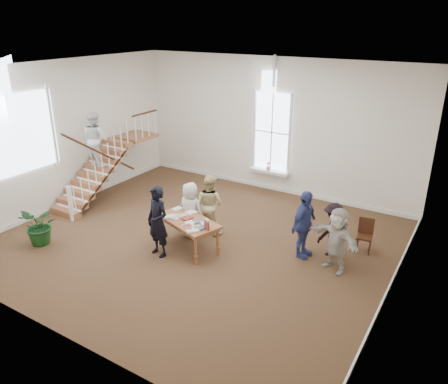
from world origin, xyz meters
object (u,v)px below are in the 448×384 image
Objects in this scene: library_table at (188,223)px; woman_cluster_b at (333,230)px; floor_plant at (40,226)px; person_yellow at (210,204)px; woman_cluster_a at (304,225)px; side_chair at (365,233)px; elderly_woman at (191,210)px; woman_cluster_c at (337,240)px; police_officer at (158,222)px.

woman_cluster_b is at bearing 45.26° from library_table.
woman_cluster_b is at bearing 27.42° from floor_plant.
person_yellow reaches higher than library_table.
side_chair is (1.25, 1.12, -0.39)m from woman_cluster_a.
person_yellow is 4.17m from side_chair.
woman_cluster_a reaches higher than library_table.
side_chair is (3.97, 1.20, -0.35)m from person_yellow.
woman_cluster_b is 1.31× the size of floor_plant.
side_chair is (4.27, 1.70, -0.29)m from elderly_woman.
woman_cluster_c reaches higher than elderly_woman.
elderly_woman is 1.45× the size of floor_plant.
floor_plant is (-6.14, -3.05, -0.34)m from woman_cluster_a.
woman_cluster_c reaches higher than woman_cluster_b.
woman_cluster_c is at bearing 33.59° from police_officer.
woman_cluster_a is 0.93m from woman_cluster_c.
floor_plant is (-6.74, -3.50, -0.17)m from woman_cluster_b.
side_chair is (0.35, 1.32, -0.31)m from woman_cluster_c.
side_chair is (4.37, 2.95, -0.43)m from police_officer.
person_yellow is 0.96× the size of woman_cluster_a.
person_yellow is 3.37m from woman_cluster_b.
floor_plant is 8.48m from side_chair.
library_table is at bearing -138.48° from woman_cluster_c.
floor_plant is (-7.04, -2.85, -0.26)m from woman_cluster_c.
library_table is 4.56m from side_chair.
woman_cluster_b is at bearing -143.16° from side_chair.
woman_cluster_a is (2.72, 0.09, 0.04)m from person_yellow.
police_officer is 4.35m from woman_cluster_c.
person_yellow reaches higher than side_chair.
woman_cluster_a reaches higher than floor_plant.
elderly_woman is (0.10, 1.25, -0.14)m from police_officer.
person_yellow reaches higher than woman_cluster_b.
library_table is 3.71m from woman_cluster_c.
floor_plant is (-3.42, -2.96, -0.30)m from person_yellow.
library_table is at bearing -37.55° from woman_cluster_b.
police_officer reaches higher than woman_cluster_c.
police_officer is 4.38m from woman_cluster_b.
elderly_woman is 0.93× the size of person_yellow.
woman_cluster_b is 0.96m from side_chair.
elderly_woman is 0.89× the size of woman_cluster_a.
police_officer is 1.30× the size of woman_cluster_b.
woman_cluster_a is at bearing 26.39° from floor_plant.
woman_cluster_b reaches higher than side_chair.
person_yellow is 4.53m from floor_plant.
person_yellow is at bearing -172.18° from side_chair.
police_officer reaches higher than side_chair.
person_yellow is 1.19× the size of woman_cluster_b.
woman_cluster_a is at bearing -171.53° from person_yellow.
police_officer is at bearing -131.94° from woman_cluster_c.
woman_cluster_a is at bearing -147.18° from side_chair.
elderly_woman reaches higher than floor_plant.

